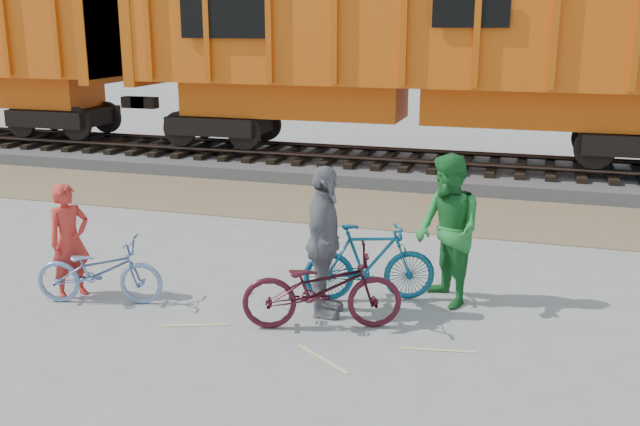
# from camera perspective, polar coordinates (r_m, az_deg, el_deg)

# --- Properties ---
(ground) EXTENTS (120.00, 120.00, 0.00)m
(ground) POSITION_cam_1_polar(r_m,az_deg,el_deg) (9.42, -2.35, -7.82)
(ground) COLOR #9E9E99
(ground) RESTS_ON ground
(gravel_strip) EXTENTS (120.00, 3.00, 0.02)m
(gravel_strip) POSITION_cam_1_polar(r_m,az_deg,el_deg) (14.45, 4.91, 0.36)
(gravel_strip) COLOR #857152
(gravel_strip) RESTS_ON ground
(ballast_bed) EXTENTS (120.00, 4.00, 0.30)m
(ballast_bed) POSITION_cam_1_polar(r_m,az_deg,el_deg) (17.77, 7.35, 3.53)
(ballast_bed) COLOR slate
(ballast_bed) RESTS_ON ground
(track) EXTENTS (120.00, 2.60, 0.24)m
(track) POSITION_cam_1_polar(r_m,az_deg,el_deg) (17.71, 7.39, 4.56)
(track) COLOR black
(track) RESTS_ON ballast_bed
(hopper_car_center) EXTENTS (14.00, 3.13, 4.65)m
(hopper_car_center) POSITION_cam_1_polar(r_m,az_deg,el_deg) (17.44, 7.64, 12.77)
(hopper_car_center) COLOR black
(hopper_car_center) RESTS_ON track
(bicycle_blue) EXTENTS (1.80, 0.99, 0.90)m
(bicycle_blue) POSITION_cam_1_polar(r_m,az_deg,el_deg) (9.97, -17.25, -4.44)
(bicycle_blue) COLOR #7192C4
(bicycle_blue) RESTS_ON ground
(bicycle_teal) EXTENTS (1.85, 1.08, 1.07)m
(bicycle_teal) POSITION_cam_1_polar(r_m,az_deg,el_deg) (9.61, 3.97, -3.97)
(bicycle_teal) COLOR #115778
(bicycle_teal) RESTS_ON ground
(bicycle_maroon) EXTENTS (2.07, 1.28, 1.03)m
(bicycle_maroon) POSITION_cam_1_polar(r_m,az_deg,el_deg) (8.75, 0.16, -6.04)
(bicycle_maroon) COLOR #43111C
(bicycle_maroon) RESTS_ON ground
(person_solo) EXTENTS (0.59, 0.69, 1.59)m
(person_solo) POSITION_cam_1_polar(r_m,az_deg,el_deg) (10.23, -19.41, -2.11)
(person_solo) COLOR red
(person_solo) RESTS_ON ground
(person_man) EXTENTS (1.19, 1.24, 2.02)m
(person_man) POSITION_cam_1_polar(r_m,az_deg,el_deg) (9.49, 10.18, -1.41)
(person_man) COLOR #227D33
(person_man) RESTS_ON ground
(person_woman) EXTENTS (0.58, 1.18, 1.95)m
(person_woman) POSITION_cam_1_polar(r_m,az_deg,el_deg) (8.98, 0.29, -2.34)
(person_woman) COLOR gray
(person_woman) RESTS_ON ground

